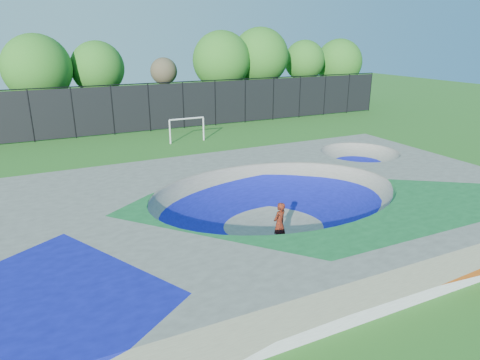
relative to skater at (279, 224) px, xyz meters
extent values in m
plane|color=#24601A|center=(0.92, 1.78, -0.87)|extent=(120.00, 120.00, 0.00)
cube|color=gray|center=(0.92, 1.78, -0.12)|extent=(22.00, 14.00, 1.50)
imported|color=#A92D0D|center=(0.00, 0.00, 0.00)|extent=(0.74, 0.62, 1.74)
cube|color=black|center=(0.00, 0.00, -0.85)|extent=(0.81, 0.48, 0.05)
cylinder|color=silver|center=(1.12, 17.73, 0.02)|extent=(0.12, 0.12, 1.79)
cylinder|color=silver|center=(3.80, 17.73, 0.02)|extent=(0.12, 0.12, 1.79)
cylinder|color=silver|center=(2.46, 17.73, 0.92)|extent=(2.68, 0.12, 0.12)
cylinder|color=black|center=(-8.08, 22.78, 1.13)|extent=(0.09, 0.09, 4.00)
cylinder|color=black|center=(-5.08, 22.78, 1.13)|extent=(0.09, 0.09, 4.00)
cylinder|color=black|center=(-2.08, 22.78, 1.13)|extent=(0.09, 0.09, 4.00)
cylinder|color=black|center=(0.92, 22.78, 1.13)|extent=(0.09, 0.09, 4.00)
cylinder|color=black|center=(3.92, 22.78, 1.13)|extent=(0.09, 0.09, 4.00)
cylinder|color=black|center=(6.92, 22.78, 1.13)|extent=(0.09, 0.09, 4.00)
cylinder|color=black|center=(9.92, 22.78, 1.13)|extent=(0.09, 0.09, 4.00)
cylinder|color=black|center=(12.92, 22.78, 1.13)|extent=(0.09, 0.09, 4.00)
cylinder|color=black|center=(15.92, 22.78, 1.13)|extent=(0.09, 0.09, 4.00)
cylinder|color=black|center=(18.92, 22.78, 1.13)|extent=(0.09, 0.09, 4.00)
cylinder|color=black|center=(21.92, 22.78, 1.13)|extent=(0.09, 0.09, 4.00)
cylinder|color=black|center=(24.92, 22.78, 1.13)|extent=(0.09, 0.09, 4.00)
cube|color=black|center=(0.92, 22.78, 1.13)|extent=(48.00, 0.03, 3.80)
cylinder|color=black|center=(0.92, 22.78, 3.13)|extent=(48.00, 0.08, 0.08)
cylinder|color=#4A3225|center=(-7.09, 26.61, 0.71)|extent=(0.44, 0.44, 3.15)
sphere|color=#25681B|center=(-7.09, 26.61, 4.34)|extent=(5.48, 5.48, 5.48)
cylinder|color=#4A3225|center=(-2.25, 27.45, 0.79)|extent=(0.44, 0.44, 3.33)
sphere|color=#25681B|center=(-2.25, 27.45, 4.19)|extent=(4.61, 4.61, 4.61)
cylinder|color=#4A3225|center=(4.14, 28.97, 0.81)|extent=(0.44, 0.44, 3.36)
sphere|color=brown|center=(4.14, 28.97, 3.59)|extent=(2.60, 2.60, 2.60)
cylinder|color=#4A3225|center=(9.25, 26.58, 0.81)|extent=(0.44, 0.44, 3.37)
sphere|color=#25681B|center=(9.25, 26.58, 4.60)|extent=(5.60, 5.60, 5.60)
cylinder|color=#4A3225|center=(13.64, 26.85, 0.92)|extent=(0.44, 0.44, 3.58)
sphere|color=#25681B|center=(13.64, 26.85, 4.86)|extent=(5.74, 5.74, 5.74)
cylinder|color=#4A3225|center=(19.60, 27.65, 0.89)|extent=(0.44, 0.44, 3.52)
sphere|color=#25681B|center=(19.60, 27.65, 4.29)|extent=(4.37, 4.37, 4.37)
cylinder|color=#4A3225|center=(24.87, 28.35, 0.55)|extent=(0.44, 0.44, 2.85)
sphere|color=#25681B|center=(24.87, 28.35, 3.95)|extent=(5.27, 5.27, 5.27)
camera|label=1|loc=(-7.90, -12.79, 6.82)|focal=32.00mm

